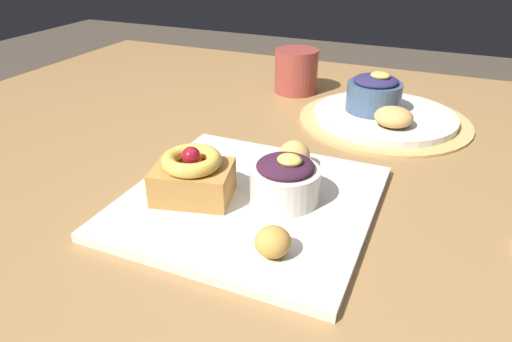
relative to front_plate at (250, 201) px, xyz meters
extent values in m
cube|color=olive|center=(-0.07, 0.17, -0.03)|extent=(1.37, 1.10, 0.04)
cylinder|color=olive|center=(-0.66, 0.63, -0.39)|extent=(0.07, 0.07, 0.69)
cylinder|color=tan|center=(0.11, 0.36, 0.00)|extent=(0.31, 0.31, 0.00)
cube|color=silver|center=(0.00, 0.00, 0.00)|extent=(0.31, 0.31, 0.01)
cube|color=#B77F3D|center=(-0.07, -0.03, 0.03)|extent=(0.11, 0.09, 0.04)
torus|color=#E5BC4C|center=(-0.07, -0.03, 0.06)|extent=(0.09, 0.09, 0.02)
sphere|color=maroon|center=(-0.07, -0.03, 0.06)|extent=(0.02, 0.02, 0.02)
cylinder|color=silver|center=(0.04, 0.01, 0.03)|extent=(0.09, 0.09, 0.04)
ellipsoid|color=#38192D|center=(0.04, 0.01, 0.05)|extent=(0.07, 0.07, 0.02)
ellipsoid|color=#E5CC56|center=(0.05, 0.01, 0.07)|extent=(0.03, 0.03, 0.01)
ellipsoid|color=tan|center=(0.03, 0.10, 0.03)|extent=(0.04, 0.04, 0.04)
ellipsoid|color=gold|center=(0.07, -0.10, 0.02)|extent=(0.04, 0.04, 0.03)
cylinder|color=silver|center=(0.11, 0.36, 0.01)|extent=(0.26, 0.26, 0.01)
cylinder|color=#3D5675|center=(0.09, 0.36, 0.04)|extent=(0.10, 0.10, 0.05)
ellipsoid|color=#28234C|center=(0.09, 0.36, 0.07)|extent=(0.08, 0.08, 0.02)
ellipsoid|color=#E5CC56|center=(0.09, 0.36, 0.08)|extent=(0.03, 0.03, 0.01)
ellipsoid|color=tan|center=(0.13, 0.30, 0.03)|extent=(0.07, 0.07, 0.03)
cylinder|color=#993D33|center=(-0.10, 0.46, 0.04)|extent=(0.09, 0.09, 0.09)
camera|label=1|loc=(0.21, -0.46, 0.32)|focal=32.33mm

